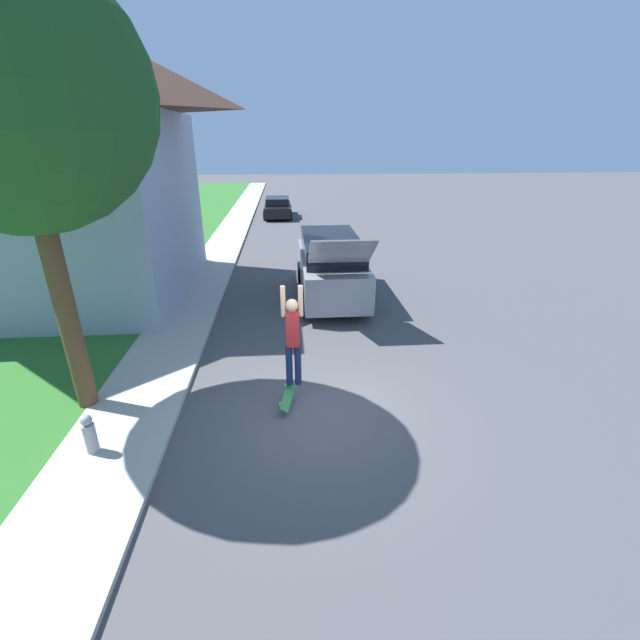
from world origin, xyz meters
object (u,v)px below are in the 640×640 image
Objects in this scene: lawn_tree_near at (12,95)px; skateboard at (288,395)px; car_down_street at (278,207)px; skateboarder at (293,335)px; suv_parked at (331,265)px; fire_hydrant at (90,434)px.

skateboard is (3.94, -0.34, -5.24)m from lawn_tree_near.
lawn_tree_near is 22.92m from car_down_street.
skateboarder reaches higher than skateboard.
skateboard is (-0.13, -0.13, -1.24)m from skateboarder.
skateboarder is (-1.38, -6.29, 0.45)m from suv_parked.
suv_parked reaches higher than fire_hydrant.
lawn_tree_near is 9.30m from suv_parked.
skateboard is at bearing 19.46° from fire_hydrant.
car_down_street is at bearing 91.45° from skateboarder.
skateboard is (0.44, -22.46, -0.35)m from car_down_street.
skateboard is at bearing -133.78° from skateboarder.
skateboard is at bearing -4.98° from lawn_tree_near.
car_down_street is 22.35m from skateboarder.
car_down_street is at bearing 91.11° from skateboard.
lawn_tree_near is at bearing 175.02° from skateboard.
skateboarder is (0.56, -22.33, 0.89)m from car_down_street.
car_down_street is at bearing 80.98° from lawn_tree_near.
suv_parked reaches higher than skateboard.
skateboarder is at bearing 46.22° from skateboard.
lawn_tree_near is at bearing 114.55° from fire_hydrant.
suv_parked is 8.97m from fire_hydrant.
fire_hydrant is at bearing -96.82° from car_down_street.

